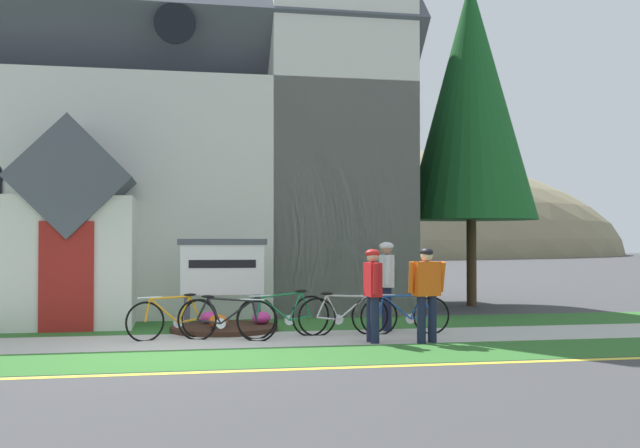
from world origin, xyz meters
TOP-DOWN VIEW (x-y plane):
  - ground at (0.00, 4.00)m, footprint 140.00×140.00m
  - sidewalk_slab at (-0.03, 1.25)m, footprint 32.00×2.00m
  - grass_verge at (-0.03, -0.71)m, footprint 32.00×1.93m
  - church_lawn at (-0.03, 3.43)m, footprint 24.00×2.34m
  - curb_paint_stripe at (-0.03, -1.83)m, footprint 28.00×0.16m
  - church_building at (0.50, 8.20)m, footprint 11.56×9.81m
  - church_sign at (0.92, 3.21)m, footprint 1.78×0.22m
  - flower_bed at (0.94, 2.65)m, footprint 2.05×2.05m
  - bicycle_white at (0.87, 1.24)m, footprint 1.70×0.69m
  - bicycle_yellow at (4.18, 1.51)m, footprint 1.70×0.09m
  - bicycle_black at (3.02, 1.59)m, footprint 1.72×0.12m
  - bicycle_silver at (-0.03, 1.61)m, footprint 1.60×0.69m
  - bicycle_blue at (1.92, 1.48)m, footprint 1.75×0.50m
  - cyclist_in_green_jersey at (3.29, 0.49)m, footprint 0.26×0.69m
  - cyclist_in_orange_jersey at (3.97, 2.04)m, footprint 0.29×0.75m
  - cyclist_in_blue_jersey at (4.18, 0.29)m, footprint 0.64×0.30m
  - roadside_conifer at (7.69, 6.93)m, footprint 3.47×3.47m
  - distant_hill at (3.65, 68.21)m, footprint 92.28×43.01m

SIDE VIEW (x-z plane):
  - ground at x=0.00m, z-range 0.00..0.00m
  - distant_hill at x=3.65m, z-range -12.94..12.94m
  - curb_paint_stripe at x=-0.03m, z-range 0.00..0.01m
  - grass_verge at x=-0.03m, z-range 0.00..0.01m
  - church_lawn at x=-0.03m, z-range 0.00..0.01m
  - sidewalk_slab at x=-0.03m, z-range 0.00..0.01m
  - flower_bed at x=0.94m, z-range -0.09..0.25m
  - bicycle_yellow at x=4.18m, z-range -0.03..0.76m
  - bicycle_silver at x=-0.03m, z-range -0.04..0.77m
  - bicycle_black at x=3.02m, z-range -0.03..0.77m
  - bicycle_white at x=0.87m, z-range -0.02..0.78m
  - bicycle_blue at x=1.92m, z-range -0.04..0.82m
  - cyclist_in_green_jersey at x=3.29m, z-range 0.12..1.71m
  - cyclist_in_blue_jersey at x=4.18m, z-range 0.13..1.74m
  - cyclist_in_orange_jersey at x=3.97m, z-range 0.15..1.85m
  - church_sign at x=0.92m, z-range 0.26..2.02m
  - church_building at x=0.50m, z-range -1.63..11.26m
  - roadside_conifer at x=7.69m, z-range 1.13..9.84m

